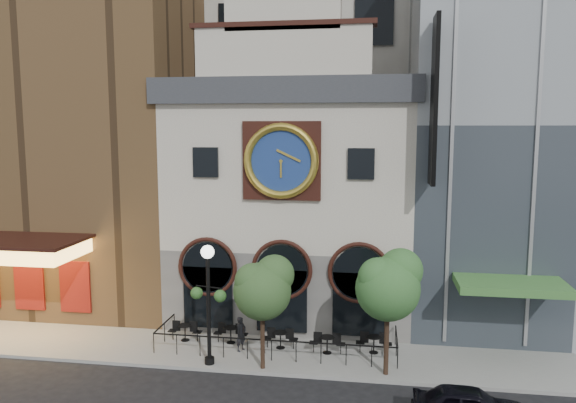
% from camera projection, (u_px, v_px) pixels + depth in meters
% --- Properties ---
extents(ground, '(120.00, 120.00, 0.00)m').
position_uv_depth(ground, '(266.00, 376.00, 22.88)').
color(ground, black).
rests_on(ground, ground).
extents(sidewalk, '(44.00, 5.00, 0.15)m').
position_uv_depth(sidewalk, '(277.00, 350.00, 25.32)').
color(sidewalk, gray).
rests_on(sidewalk, ground).
extents(clock_building, '(12.60, 8.78, 18.65)m').
position_uv_depth(clock_building, '(294.00, 192.00, 29.66)').
color(clock_building, '#605E5B').
rests_on(clock_building, ground).
extents(theater_building, '(14.00, 15.60, 25.00)m').
position_uv_depth(theater_building, '(80.00, 84.00, 32.95)').
color(theater_building, brown).
rests_on(theater_building, ground).
extents(retail_building, '(14.00, 14.40, 20.00)m').
position_uv_depth(retail_building, '(545.00, 126.00, 29.35)').
color(retail_building, gray).
rests_on(retail_building, ground).
extents(cafe_railing, '(10.60, 2.60, 0.90)m').
position_uv_depth(cafe_railing, '(277.00, 339.00, 25.25)').
color(cafe_railing, black).
rests_on(cafe_railing, sidewalk).
extents(bistro_0, '(1.58, 0.68, 0.90)m').
position_uv_depth(bistro_0, '(185.00, 331.00, 26.23)').
color(bistro_0, black).
rests_on(bistro_0, sidewalk).
extents(bistro_1, '(1.58, 0.68, 0.90)m').
position_uv_depth(bistro_1, '(231.00, 333.00, 25.93)').
color(bistro_1, black).
rests_on(bistro_1, sidewalk).
extents(bistro_2, '(1.58, 0.68, 0.90)m').
position_uv_depth(bistro_2, '(280.00, 338.00, 25.32)').
color(bistro_2, black).
rests_on(bistro_2, sidewalk).
extents(bistro_3, '(1.58, 0.68, 0.90)m').
position_uv_depth(bistro_3, '(327.00, 343.00, 24.76)').
color(bistro_3, black).
rests_on(bistro_3, sidewalk).
extents(bistro_4, '(1.58, 0.68, 0.90)m').
position_uv_depth(bistro_4, '(374.00, 343.00, 24.78)').
color(bistro_4, black).
rests_on(bistro_4, sidewalk).
extents(pedestrian, '(0.59, 0.67, 1.55)m').
position_uv_depth(pedestrian, '(241.00, 334.00, 25.00)').
color(pedestrian, black).
rests_on(pedestrian, sidewalk).
extents(lamppost, '(1.61, 0.77, 5.11)m').
position_uv_depth(lamppost, '(208.00, 291.00, 23.30)').
color(lamppost, black).
rests_on(lamppost, sidewalk).
extents(tree_left, '(2.47, 2.38, 4.76)m').
position_uv_depth(tree_left, '(263.00, 286.00, 22.85)').
color(tree_left, '#382619').
rests_on(tree_left, sidewalk).
extents(tree_right, '(2.67, 2.57, 5.15)m').
position_uv_depth(tree_right, '(389.00, 283.00, 22.25)').
color(tree_right, '#382619').
rests_on(tree_right, sidewalk).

